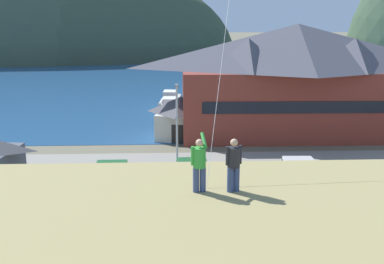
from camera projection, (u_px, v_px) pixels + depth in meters
ground_plane at (206, 232)px, 25.82m from camera, size 600.00×600.00×0.00m
parking_lot_pad at (201, 197)px, 30.65m from camera, size 40.00×20.00×0.10m
bay_water at (183, 81)px, 83.89m from camera, size 360.00×84.00×0.03m
far_hill_east_peak at (12, 57)px, 130.96m from camera, size 127.71×50.28×60.67m
harbor_lodge at (296, 77)px, 45.74m from camera, size 24.12×10.92×11.02m
storage_shed_waterside at (181, 117)px, 45.03m from camera, size 5.60×5.61×4.15m
wharf_dock at (198, 108)px, 58.56m from camera, size 3.20×12.56×0.70m
moored_boat_wharfside at (170, 109)px, 56.04m from camera, size 2.73×7.62×2.16m
moored_boat_outer_mooring at (225, 106)px, 57.76m from camera, size 2.53×6.80×2.16m
moored_boat_inner_slip at (170, 101)px, 61.00m from camera, size 3.07×7.68×2.16m
parked_car_front_row_end at (191, 172)px, 32.46m from camera, size 4.29×2.23×1.82m
parked_car_front_row_red at (384, 178)px, 31.28m from camera, size 4.32×2.29×1.82m
parked_car_mid_row_center at (94, 206)px, 26.65m from camera, size 4.28×2.21×1.82m
parked_car_lone_by_shed at (338, 208)px, 26.44m from camera, size 4.27×2.20×1.82m
parked_car_back_row_right at (216, 219)px, 24.93m from camera, size 4.34×2.34×1.82m
parked_car_mid_row_far at (110, 175)px, 31.85m from camera, size 4.23×2.11×1.82m
parked_car_corner_spot at (300, 171)px, 32.73m from camera, size 4.26×2.17×1.82m
parking_light_pole at (177, 121)px, 35.00m from camera, size 0.24×0.78×6.67m
person_kite_flyer at (199, 163)px, 14.42m from camera, size 0.52×0.69×1.86m
person_companion at (234, 163)px, 14.45m from camera, size 0.53×0.40×1.74m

